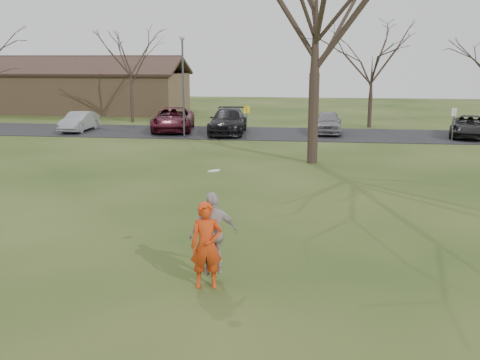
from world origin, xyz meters
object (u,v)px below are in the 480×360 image
(lamp_post, at_px, (183,73))
(big_tree, at_px, (316,10))
(car_3, at_px, (228,121))
(car_4, at_px, (328,122))
(car_6, at_px, (470,126))
(car_2, at_px, (173,119))
(car_1, at_px, (79,121))
(catching_play, at_px, (214,233))
(player_defender, at_px, (207,245))
(building, at_px, (74,91))

(lamp_post, xyz_separation_m, big_tree, (8.00, -7.50, 3.03))
(car_3, distance_m, car_4, 6.54)
(car_6, bearing_deg, car_3, -163.07)
(car_2, xyz_separation_m, big_tree, (9.44, -10.40, 6.18))
(car_2, xyz_separation_m, car_4, (10.39, 0.04, -0.05))
(car_1, bearing_deg, car_2, 9.19)
(car_1, height_order, car_3, car_3)
(car_2, relative_size, catching_play, 2.39)
(car_2, height_order, car_3, car_3)
(car_2, xyz_separation_m, lamp_post, (1.44, -2.90, 3.15))
(car_1, xyz_separation_m, big_tree, (15.71, -9.41, 6.31))
(car_6, height_order, lamp_post, lamp_post)
(car_1, relative_size, big_tree, 0.28)
(car_4, bearing_deg, car_1, -174.75)
(car_2, bearing_deg, car_1, -179.69)
(car_3, relative_size, lamp_post, 0.88)
(player_defender, xyz_separation_m, car_1, (-13.53, 24.48, -0.26))
(car_2, bearing_deg, big_tree, -56.37)
(player_defender, height_order, car_6, player_defender)
(lamp_post, bearing_deg, car_1, 166.07)
(car_1, relative_size, car_2, 0.70)
(car_4, relative_size, building, 0.21)
(player_defender, relative_size, car_6, 0.39)
(car_2, relative_size, big_tree, 0.40)
(car_1, xyz_separation_m, lamp_post, (7.71, -1.91, 3.28))
(car_4, height_order, building, building)
(big_tree, bearing_deg, catching_play, -98.00)
(car_1, relative_size, car_6, 0.82)
(catching_play, relative_size, big_tree, 0.17)
(car_3, relative_size, building, 0.27)
(building, relative_size, lamp_post, 3.29)
(car_3, distance_m, catching_play, 24.57)
(car_4, bearing_deg, player_defender, -95.28)
(car_3, bearing_deg, catching_play, -84.53)
(car_2, distance_m, car_4, 10.39)
(car_1, height_order, catching_play, catching_play)
(player_defender, bearing_deg, big_tree, 70.02)
(big_tree, bearing_deg, car_6, 45.48)
(car_4, xyz_separation_m, lamp_post, (-8.95, -2.94, 3.20))
(car_6, xyz_separation_m, big_tree, (-9.71, -9.87, 6.29))
(car_2, distance_m, lamp_post, 4.51)
(car_4, bearing_deg, car_6, -1.96)
(car_6, distance_m, catching_play, 27.33)
(catching_play, distance_m, big_tree, 16.04)
(car_4, xyz_separation_m, catching_play, (-3.03, -25.22, 0.37))
(player_defender, bearing_deg, car_6, 52.77)
(car_1, bearing_deg, building, 115.11)
(player_defender, distance_m, building, 42.93)
(player_defender, height_order, car_2, player_defender)
(car_1, xyz_separation_m, car_3, (10.19, 0.13, 0.15))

